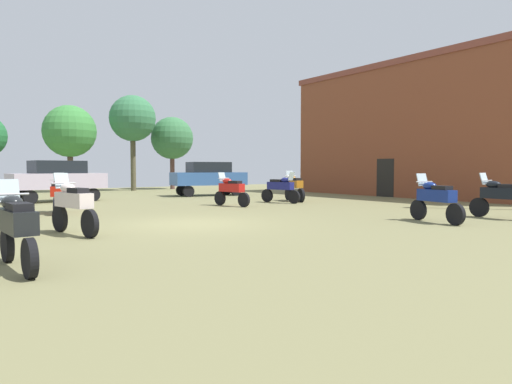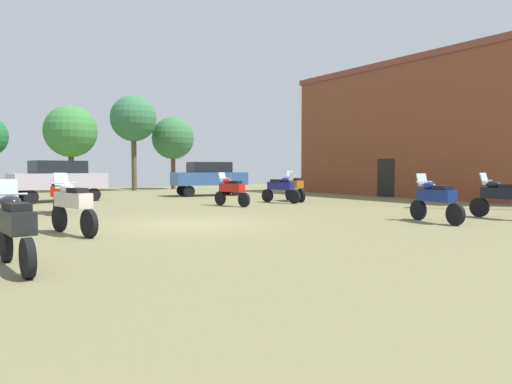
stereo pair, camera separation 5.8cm
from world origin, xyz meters
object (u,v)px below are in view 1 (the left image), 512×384
(motorcycle_1, at_px, (294,186))
(car_2, at_px, (58,178))
(tree_1, at_px, (70,132))
(motorcycle_12, at_px, (436,199))
(car_3, at_px, (209,176))
(tree_4, at_px, (133,119))
(motorcycle_5, at_px, (58,193))
(motorcycle_6, at_px, (73,204))
(motorcycle_7, at_px, (501,196))
(motorcycle_8, at_px, (281,188))
(motorcycle_11, at_px, (231,190))
(tree_6, at_px, (172,138))
(motorcycle_9, at_px, (16,226))
(brick_building, at_px, (430,131))

(motorcycle_1, relative_size, car_2, 0.48)
(tree_1, bearing_deg, motorcycle_12, -80.25)
(car_2, height_order, car_3, same)
(car_2, bearing_deg, tree_4, -45.21)
(motorcycle_5, distance_m, motorcycle_6, 6.01)
(motorcycle_7, relative_size, tree_4, 0.31)
(motorcycle_8, relative_size, car_3, 0.47)
(motorcycle_5, xyz_separation_m, motorcycle_11, (6.81, -1.02, -0.01))
(motorcycle_7, xyz_separation_m, motorcycle_8, (-1.45, 9.48, -0.01))
(motorcycle_1, height_order, tree_1, tree_1)
(car_3, bearing_deg, tree_1, 41.52)
(motorcycle_5, relative_size, tree_4, 0.30)
(motorcycle_7, relative_size, motorcycle_12, 1.00)
(motorcycle_7, bearing_deg, motorcycle_1, 92.57)
(tree_6, bearing_deg, car_2, -138.60)
(motorcycle_7, relative_size, tree_6, 0.38)
(motorcycle_1, xyz_separation_m, tree_4, (-2.45, 15.17, 4.47))
(motorcycle_12, relative_size, tree_4, 0.31)
(tree_6, bearing_deg, motorcycle_11, -107.18)
(car_3, bearing_deg, car_2, 100.64)
(motorcycle_6, height_order, car_2, car_2)
(motorcycle_8, distance_m, tree_6, 16.74)
(motorcycle_9, height_order, tree_6, tree_6)
(tree_6, bearing_deg, car_3, -102.62)
(motorcycle_9, relative_size, tree_1, 0.37)
(motorcycle_9, bearing_deg, motorcycle_11, 38.16)
(motorcycle_11, bearing_deg, motorcycle_6, -158.80)
(motorcycle_12, bearing_deg, car_3, 99.33)
(motorcycle_8, relative_size, motorcycle_11, 1.03)
(motorcycle_6, height_order, motorcycle_12, motorcycle_6)
(motorcycle_6, bearing_deg, motorcycle_5, 69.74)
(motorcycle_9, bearing_deg, tree_4, 61.84)
(tree_1, bearing_deg, motorcycle_7, -75.01)
(motorcycle_7, height_order, tree_4, tree_4)
(motorcycle_7, distance_m, car_2, 19.16)
(brick_building, relative_size, motorcycle_5, 8.12)
(car_2, distance_m, tree_6, 14.33)
(tree_4, relative_size, tree_6, 1.23)
(motorcycle_1, distance_m, tree_4, 16.01)
(motorcycle_9, distance_m, tree_4, 27.06)
(motorcycle_5, bearing_deg, car_2, 95.25)
(motorcycle_1, distance_m, tree_1, 17.54)
(motorcycle_11, height_order, tree_1, tree_1)
(motorcycle_1, distance_m, motorcycle_11, 4.16)
(motorcycle_7, distance_m, motorcycle_9, 13.89)
(motorcycle_8, height_order, car_3, car_3)
(motorcycle_7, distance_m, motorcycle_11, 10.27)
(motorcycle_1, height_order, motorcycle_7, motorcycle_1)
(motorcycle_1, distance_m, motorcycle_6, 13.09)
(car_3, height_order, tree_1, tree_1)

